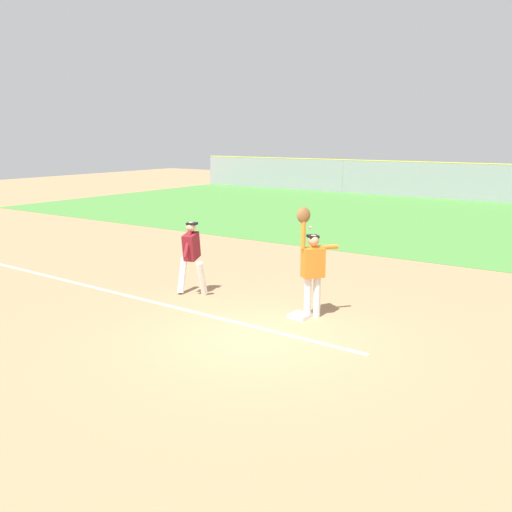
# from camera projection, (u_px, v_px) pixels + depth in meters

# --- Properties ---
(ground_plane) EXTENTS (77.35, 77.35, 0.00)m
(ground_plane) POSITION_uv_depth(u_px,v_px,m) (258.00, 338.00, 10.59)
(ground_plane) COLOR #A37A54
(outfield_grass) EXTENTS (43.74, 17.20, 0.01)m
(outfield_grass) POSITION_uv_depth(u_px,v_px,m) (486.00, 224.00, 23.91)
(outfield_grass) COLOR #478438
(outfield_grass) RESTS_ON ground_plane
(chalk_foul_line) EXTENTS (12.00, 0.46, 0.01)m
(chalk_foul_line) POSITION_uv_depth(u_px,v_px,m) (131.00, 296.00, 13.27)
(chalk_foul_line) COLOR white
(chalk_foul_line) RESTS_ON ground_plane
(first_base) EXTENTS (0.39, 0.39, 0.08)m
(first_base) POSITION_uv_depth(u_px,v_px,m) (300.00, 316.00, 11.73)
(first_base) COLOR white
(first_base) RESTS_ON ground_plane
(fielder) EXTENTS (0.64, 0.77, 2.28)m
(fielder) POSITION_uv_depth(u_px,v_px,m) (312.00, 264.00, 11.54)
(fielder) COLOR silver
(fielder) RESTS_ON ground_plane
(runner) EXTENTS (0.86, 0.83, 1.72)m
(runner) POSITION_uv_depth(u_px,v_px,m) (191.00, 253.00, 13.25)
(runner) COLOR white
(runner) RESTS_ON ground_plane
(baseball) EXTENTS (0.07, 0.07, 0.07)m
(baseball) POSITION_uv_depth(u_px,v_px,m) (310.00, 228.00, 11.57)
(baseball) COLOR white
(parked_car_white) EXTENTS (4.53, 2.38, 1.25)m
(parked_car_white) POSITION_uv_depth(u_px,v_px,m) (411.00, 180.00, 38.15)
(parked_car_white) COLOR white
(parked_car_white) RESTS_ON ground_plane
(parked_car_green) EXTENTS (4.53, 2.37, 1.25)m
(parked_car_green) POSITION_uv_depth(u_px,v_px,m) (501.00, 185.00, 34.84)
(parked_car_green) COLOR #1E6B33
(parked_car_green) RESTS_ON ground_plane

